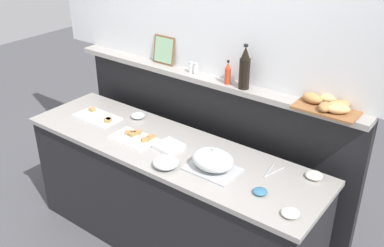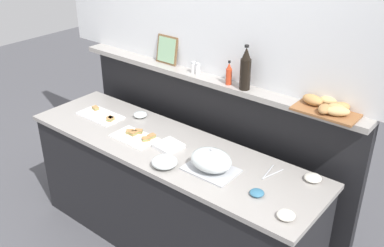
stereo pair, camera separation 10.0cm
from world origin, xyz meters
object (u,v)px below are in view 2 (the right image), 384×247
serving_cloche (211,161)px  condiment_bowl_cream (286,215)px  condiment_bowl_dark (313,178)px  wine_bottle_dark (245,70)px  bread_basket (329,107)px  glass_bowl_medium (164,162)px  framed_picture (167,50)px  pepper_shaker (198,69)px  condiment_bowl_red (257,193)px  salt_shaker (193,67)px  hot_sauce_bottle (229,74)px  napkin_stack (169,146)px  glass_bowl_large (140,115)px  sandwich_platter_rear (136,136)px  sandwich_platter_front (101,115)px  serving_tongs (270,173)px

serving_cloche → condiment_bowl_cream: serving_cloche is taller
condiment_bowl_dark → wine_bottle_dark: 0.84m
condiment_bowl_cream → bread_basket: 0.75m
glass_bowl_medium → condiment_bowl_dark: glass_bowl_medium is taller
framed_picture → pepper_shaker: bearing=-6.4°
condiment_bowl_red → salt_shaker: (-0.92, 0.54, 0.43)m
condiment_bowl_cream → hot_sauce_bottle: 1.11m
napkin_stack → pepper_shaker: 0.63m
hot_sauce_bottle → pepper_shaker: size_ratio=2.02×
glass_bowl_large → napkin_stack: 0.55m
condiment_bowl_red → wine_bottle_dark: wine_bottle_dark is taller
glass_bowl_large → condiment_bowl_dark: 1.48m
pepper_shaker → glass_bowl_medium: bearing=-69.9°
glass_bowl_large → condiment_bowl_red: size_ratio=1.26×
sandwich_platter_rear → condiment_bowl_cream: 1.31m
condiment_bowl_red → salt_shaker: bearing=149.7°
sandwich_platter_front → condiment_bowl_dark: size_ratio=3.44×
condiment_bowl_cream → hot_sauce_bottle: (-0.82, 0.60, 0.46)m
sandwich_platter_rear → framed_picture: size_ratio=1.51×
glass_bowl_medium → bread_basket: bread_basket is taller
bread_basket → framed_picture: framed_picture is taller
condiment_bowl_red → sandwich_platter_front: bearing=175.6°
sandwich_platter_rear → pepper_shaker: size_ratio=3.88×
condiment_bowl_red → serving_cloche: bearing=173.8°
salt_shaker → napkin_stack: bearing=-72.9°
sandwich_platter_front → glass_bowl_medium: bearing=-14.4°
sandwich_platter_rear → glass_bowl_large: size_ratio=3.03×
serving_cloche → glass_bowl_medium: serving_cloche is taller
sandwich_platter_rear → condiment_bowl_cream: (1.31, -0.12, 0.01)m
bread_basket → framed_picture: size_ratio=1.79×
serving_cloche → serving_tongs: (0.32, 0.21, -0.07)m
serving_cloche → wine_bottle_dark: (-0.07, 0.47, 0.47)m
salt_shaker → bread_basket: salt_shaker is taller
condiment_bowl_dark → napkin_stack: condiment_bowl_dark is taller
sandwich_platter_front → condiment_bowl_red: bearing=-4.4°
pepper_shaker → framed_picture: (-0.34, 0.04, 0.07)m
glass_bowl_large → hot_sauce_bottle: bearing=16.4°
sandwich_platter_rear → sandwich_platter_front: (-0.48, 0.08, -0.00)m
condiment_bowl_dark → napkin_stack: bearing=-164.9°
serving_cloche → napkin_stack: (-0.41, 0.05, -0.06)m
wine_bottle_dark → sandwich_platter_rear: bearing=-142.9°
bread_basket → condiment_bowl_dark: bearing=-79.2°
condiment_bowl_red → salt_shaker: 1.15m
glass_bowl_medium → framed_picture: 1.02m
sandwich_platter_front → salt_shaker: 0.87m
sandwich_platter_front → hot_sauce_bottle: 1.14m
condiment_bowl_cream → pepper_shaker: 1.35m
condiment_bowl_dark → serving_tongs: 0.27m
glass_bowl_medium → serving_cloche: bearing=29.5°
condiment_bowl_dark → framed_picture: bearing=171.0°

